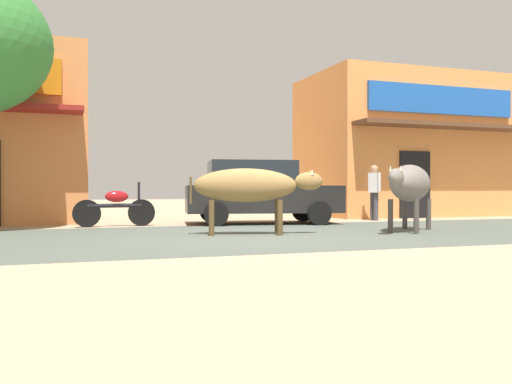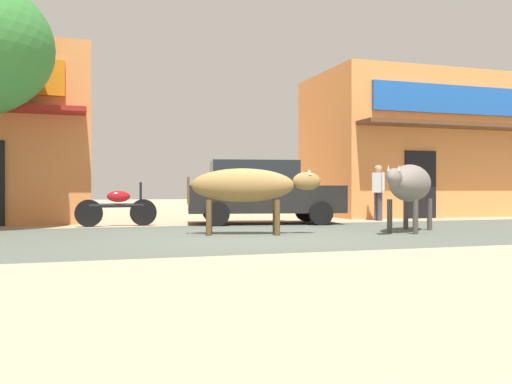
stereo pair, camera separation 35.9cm
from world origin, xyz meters
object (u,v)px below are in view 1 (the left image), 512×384
parked_motorcycle (116,207)px  pedestrian_by_shop (374,188)px  cow_near_brown (249,186)px  cow_far_dark (410,184)px  parked_hatchback_car (259,192)px

parked_motorcycle → pedestrian_by_shop: (7.33, 0.26, 0.46)m
cow_near_brown → cow_far_dark: 3.53m
parked_hatchback_car → pedestrian_by_shop: (3.67, 0.34, 0.10)m
parked_motorcycle → cow_far_dark: (5.78, -3.69, 0.54)m
cow_near_brown → pedestrian_by_shop: pedestrian_by_shop is taller
pedestrian_by_shop → parked_hatchback_car: bearing=-174.6°
parked_hatchback_car → pedestrian_by_shop: 3.69m
cow_far_dark → pedestrian_by_shop: size_ratio=1.37×
parked_hatchback_car → parked_motorcycle: (-3.66, 0.08, -0.36)m
cow_near_brown → cow_far_dark: cow_far_dark is taller
parked_hatchback_car → cow_near_brown: bearing=-113.1°
cow_near_brown → parked_hatchback_car: bearing=66.9°
parked_hatchback_car → pedestrian_by_shop: parked_hatchback_car is taller
parked_hatchback_car → cow_far_dark: size_ratio=1.92×
parked_motorcycle → cow_near_brown: bearing=-56.1°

